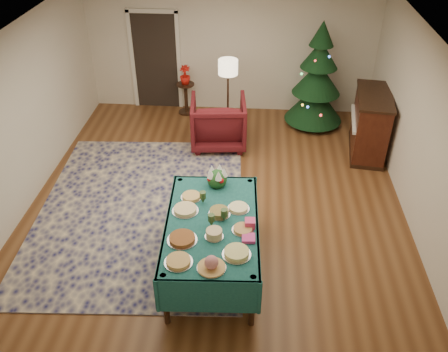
# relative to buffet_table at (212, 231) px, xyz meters

# --- Properties ---
(room_shell) EXTENTS (7.00, 7.00, 7.00)m
(room_shell) POSITION_rel_buffet_table_xyz_m (-0.08, 1.45, 0.70)
(room_shell) COLOR #593319
(room_shell) RESTS_ON ground
(doorway) EXTENTS (1.08, 0.04, 2.16)m
(doorway) POSITION_rel_buffet_table_xyz_m (-1.68, 4.93, 0.45)
(doorway) COLOR black
(doorway) RESTS_ON ground
(rug) EXTENTS (3.42, 4.37, 0.02)m
(rug) POSITION_rel_buffet_table_xyz_m (-1.26, 1.18, -0.64)
(rug) COLOR #131448
(rug) RESTS_ON ground
(buffet_table) EXTENTS (1.32, 2.14, 0.81)m
(buffet_table) POSITION_rel_buffet_table_xyz_m (0.00, 0.00, 0.00)
(buffet_table) COLOR black
(buffet_table) RESTS_ON ground
(platter_0) EXTENTS (0.34, 0.34, 0.05)m
(platter_0) POSITION_rel_buffet_table_xyz_m (-0.31, -0.76, 0.18)
(platter_0) COLOR silver
(platter_0) RESTS_ON buffet_table
(platter_1) EXTENTS (0.34, 0.34, 0.18)m
(platter_1) POSITION_rel_buffet_table_xyz_m (0.08, -0.82, 0.23)
(platter_1) COLOR silver
(platter_1) RESTS_ON buffet_table
(platter_2) EXTENTS (0.35, 0.35, 0.07)m
(platter_2) POSITION_rel_buffet_table_xyz_m (0.35, -0.58, 0.19)
(platter_2) COLOR silver
(platter_2) RESTS_ON buffet_table
(platter_3) EXTENTS (0.37, 0.37, 0.06)m
(platter_3) POSITION_rel_buffet_table_xyz_m (-0.33, -0.38, 0.19)
(platter_3) COLOR silver
(platter_3) RESTS_ON buffet_table
(platter_4) EXTENTS (0.24, 0.24, 0.11)m
(platter_4) POSITION_rel_buffet_table_xyz_m (0.06, -0.28, 0.21)
(platter_4) COLOR silver
(platter_4) RESTS_ON buffet_table
(platter_5) EXTENTS (0.28, 0.28, 0.05)m
(platter_5) POSITION_rel_buffet_table_xyz_m (0.40, -0.14, 0.18)
(platter_5) COLOR silver
(platter_5) RESTS_ON buffet_table
(platter_6) EXTENTS (0.35, 0.35, 0.06)m
(platter_6) POSITION_rel_buffet_table_xyz_m (-0.37, 0.19, 0.19)
(platter_6) COLOR silver
(platter_6) RESTS_ON buffet_table
(platter_7) EXTENTS (0.29, 0.29, 0.08)m
(platter_7) POSITION_rel_buffet_table_xyz_m (0.08, 0.16, 0.20)
(platter_7) COLOR silver
(platter_7) RESTS_ON buffet_table
(platter_8) EXTENTS (0.30, 0.30, 0.05)m
(platter_8) POSITION_rel_buffet_table_xyz_m (0.33, 0.29, 0.18)
(platter_8) COLOR silver
(platter_8) RESTS_ON buffet_table
(platter_9) EXTENTS (0.29, 0.29, 0.05)m
(platter_9) POSITION_rel_buffet_table_xyz_m (-0.33, 0.49, 0.18)
(platter_9) COLOR silver
(platter_9) RESTS_ON buffet_table
(goblet_0) EXTENTS (0.09, 0.09, 0.19)m
(goblet_0) POSITION_rel_buffet_table_xyz_m (-0.16, 0.38, 0.26)
(goblet_0) COLOR #2D471E
(goblet_0) RESTS_ON buffet_table
(goblet_1) EXTENTS (0.09, 0.09, 0.19)m
(goblet_1) POSITION_rel_buffet_table_xyz_m (0.16, 0.03, 0.26)
(goblet_1) COLOR #2D471E
(goblet_1) RESTS_ON buffet_table
(goblet_2) EXTENTS (0.09, 0.09, 0.19)m
(goblet_2) POSITION_rel_buffet_table_xyz_m (0.00, -0.09, 0.26)
(goblet_2) COLOR #2D471E
(goblet_2) RESTS_ON buffet_table
(napkin_stack) EXTENTS (0.17, 0.17, 0.04)m
(napkin_stack) POSITION_rel_buffet_table_xyz_m (0.48, -0.30, 0.18)
(napkin_stack) COLOR #D53B8E
(napkin_stack) RESTS_ON buffet_table
(gift_box) EXTENTS (0.14, 0.14, 0.11)m
(gift_box) POSITION_rel_buffet_table_xyz_m (0.49, -0.06, 0.21)
(gift_box) COLOR #E64079
(gift_box) RESTS_ON buffet_table
(centerpiece) EXTENTS (0.29, 0.29, 0.33)m
(centerpiece) POSITION_rel_buffet_table_xyz_m (-0.00, 0.81, 0.30)
(centerpiece) COLOR #1E4C1E
(centerpiece) RESTS_ON buffet_table
(armchair) EXTENTS (1.11, 1.05, 1.05)m
(armchair) POSITION_rel_buffet_table_xyz_m (-0.21, 3.34, -0.12)
(armchair) COLOR #501116
(armchair) RESTS_ON ground
(floor_lamp) EXTENTS (0.37, 0.37, 1.54)m
(floor_lamp) POSITION_rel_buffet_table_xyz_m (-0.06, 3.81, 0.66)
(floor_lamp) COLOR #A57F3F
(floor_lamp) RESTS_ON ground
(side_table) EXTENTS (0.38, 0.38, 0.68)m
(side_table) POSITION_rel_buffet_table_xyz_m (-1.02, 4.63, -0.32)
(side_table) COLOR black
(side_table) RESTS_ON ground
(potted_plant) EXTENTS (0.22, 0.40, 0.22)m
(potted_plant) POSITION_rel_buffet_table_xyz_m (-1.02, 4.63, 0.14)
(potted_plant) COLOR red
(potted_plant) RESTS_ON side_table
(christmas_tree) EXTENTS (1.38, 1.38, 2.16)m
(christmas_tree) POSITION_rel_buffet_table_xyz_m (1.69, 4.35, 0.32)
(christmas_tree) COLOR black
(christmas_tree) RESTS_ON ground
(piano) EXTENTS (0.79, 1.42, 1.17)m
(piano) POSITION_rel_buffet_table_xyz_m (2.61, 3.28, -0.08)
(piano) COLOR black
(piano) RESTS_ON ground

